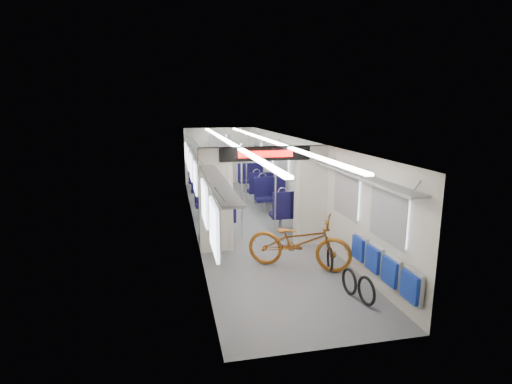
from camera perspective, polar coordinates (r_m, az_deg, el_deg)
carriage at (r=10.49m, az=-1.00°, el=3.08°), size 12.00×12.02×2.31m
bicycle at (r=7.94m, az=6.16°, el=-7.10°), size 2.16×1.62×1.09m
flip_bench at (r=7.02m, az=17.64°, el=-9.94°), size 0.12×2.09×0.49m
bike_hoop_a at (r=6.86m, az=15.48°, el=-13.65°), size 0.10×0.49×0.49m
bike_hoop_b at (r=7.15m, az=13.17°, el=-12.51°), size 0.09×0.46×0.46m
bike_hoop_c at (r=8.00m, az=10.52°, el=-9.61°), size 0.15×0.48×0.48m
seat_bay_near_left at (r=10.68m, az=-6.05°, el=-2.14°), size 0.89×1.98×1.07m
seat_bay_near_right at (r=11.21m, az=3.37°, el=-1.17°), size 0.96×2.32×1.18m
seat_bay_far_left at (r=14.24m, az=-7.64°, el=1.45°), size 0.90×2.04×1.09m
seat_bay_far_right at (r=14.11m, az=0.09°, el=1.61°), size 0.96×2.32×1.17m
stanchion_near_left at (r=9.58m, az=-2.06°, el=0.07°), size 0.04×0.04×2.30m
stanchion_near_right at (r=9.40m, az=2.79°, el=-0.17°), size 0.04×0.04×2.30m
stanchion_far_left at (r=12.49m, az=-4.17°, el=2.88°), size 0.04×0.04×2.30m
stanchion_far_right at (r=12.90m, az=-1.37°, el=3.21°), size 0.04×0.04×2.30m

